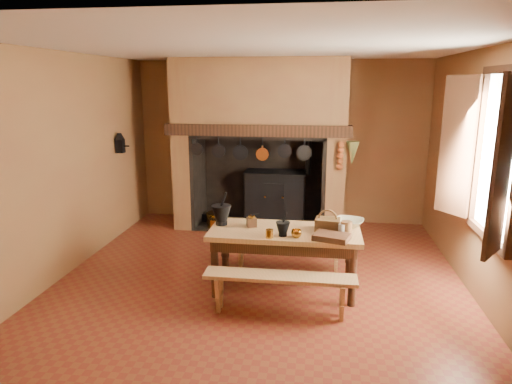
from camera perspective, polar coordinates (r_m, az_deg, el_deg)
floor at (r=5.78m, az=0.43°, el=-11.19°), size 5.50×5.50×0.00m
ceiling at (r=5.27m, az=0.49°, el=17.72°), size 5.50×5.50×0.00m
back_wall at (r=8.05m, az=3.08°, el=6.23°), size 5.00×0.02×2.80m
wall_left at (r=6.19m, az=-23.17°, el=2.99°), size 0.02×5.50×2.80m
wall_right at (r=5.60m, az=26.73°, el=1.63°), size 0.02×5.50×2.80m
wall_front at (r=2.74m, az=-7.29°, el=-8.20°), size 5.00×0.02×2.80m
chimney_breast at (r=7.60m, az=0.54°, el=8.95°), size 2.95×0.96×2.80m
iron_range at (r=7.92m, az=2.50°, el=-0.62°), size 1.12×0.55×1.60m
hearth_pans at (r=7.97m, az=-4.94°, el=-3.48°), size 0.51×0.62×0.20m
hanging_pans at (r=7.17m, az=-0.31°, el=5.04°), size 1.92×0.29×0.27m
onion_string at (r=7.08m, az=10.48°, el=4.47°), size 0.12×0.10×0.46m
herb_bunch at (r=7.09m, az=11.96°, el=4.81°), size 0.20×0.20×0.35m
window at (r=5.13m, az=26.86°, el=4.07°), size 0.39×1.75×1.76m
wall_coffee_mill at (r=7.49m, az=-16.65°, el=6.05°), size 0.23×0.16×0.31m
work_table at (r=5.35m, az=3.60°, el=-5.94°), size 1.74×0.77×0.75m
bench_front at (r=4.91m, az=2.98°, el=-11.51°), size 1.60×0.28×0.45m
bench_back at (r=6.03m, az=4.04°, el=-6.77°), size 1.55×0.27×0.43m
mortar_large at (r=5.46m, az=-4.35°, el=-2.75°), size 0.24×0.24×0.40m
mortar_small at (r=5.07m, az=3.38°, el=-4.54°), size 0.16×0.16×0.27m
coffee_grinder at (r=5.40m, az=-0.55°, el=-3.70°), size 0.16×0.14×0.17m
brass_mug_a at (r=5.02m, az=1.69°, el=-5.23°), size 0.10×0.10×0.09m
brass_mug_b at (r=5.42m, az=7.98°, el=-4.01°), size 0.09×0.09×0.08m
mixing_bowl at (r=5.53m, az=11.54°, el=-3.77°), size 0.43×0.43×0.08m
stoneware_crock at (r=5.19m, az=11.21°, el=-4.47°), size 0.14×0.14×0.16m
glass_jar at (r=5.16m, az=10.67°, el=-4.69°), size 0.10×0.10×0.14m
wicker_basket at (r=5.28m, az=8.93°, el=-4.02°), size 0.30×0.23×0.26m
wooden_tray at (r=5.03m, az=9.43°, el=-5.55°), size 0.43×0.36×0.06m
brass_cup at (r=5.04m, az=5.07°, el=-5.21°), size 0.14×0.14×0.09m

